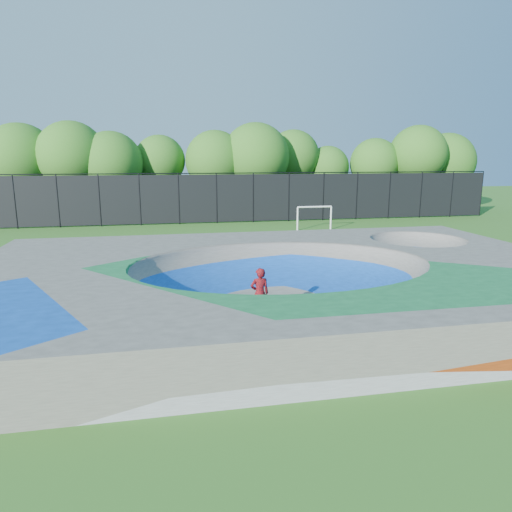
{
  "coord_description": "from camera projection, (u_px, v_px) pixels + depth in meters",
  "views": [
    {
      "loc": [
        -4.04,
        -15.67,
        5.22
      ],
      "look_at": [
        -0.34,
        3.0,
        1.1
      ],
      "focal_mm": 32.0,
      "sensor_mm": 36.0,
      "label": 1
    }
  ],
  "objects": [
    {
      "name": "fence",
      "position": [
        217.0,
        197.0,
        36.58
      ],
      "size": [
        48.09,
        0.09,
        4.04
      ],
      "color": "black",
      "rests_on": "ground"
    },
    {
      "name": "skate_deck",
      "position": [
        281.0,
        282.0,
        16.73
      ],
      "size": [
        22.0,
        14.0,
        1.5
      ],
      "primitive_type": "cube",
      "color": "gray",
      "rests_on": "ground"
    },
    {
      "name": "ground",
      "position": [
        281.0,
        301.0,
        16.89
      ],
      "size": [
        120.0,
        120.0,
        0.0
      ],
      "primitive_type": "plane",
      "color": "#2E651C",
      "rests_on": "ground"
    },
    {
      "name": "skateboard",
      "position": [
        260.0,
        318.0,
        15.07
      ],
      "size": [
        0.79,
        0.26,
        0.05
      ],
      "primitive_type": "cube",
      "rotation": [
        0.0,
        0.0,
        0.06
      ],
      "color": "black",
      "rests_on": "ground"
    },
    {
      "name": "skater",
      "position": [
        260.0,
        294.0,
        14.89
      ],
      "size": [
        0.65,
        0.45,
        1.73
      ],
      "primitive_type": "imported",
      "rotation": [
        0.0,
        0.0,
        3.2
      ],
      "color": "red",
      "rests_on": "ground"
    },
    {
      "name": "treeline",
      "position": [
        216.0,
        160.0,
        40.47
      ],
      "size": [
        53.19,
        7.53,
        8.26
      ],
      "color": "#402A20",
      "rests_on": "ground"
    },
    {
      "name": "soccer_goal",
      "position": [
        314.0,
        213.0,
        33.29
      ],
      "size": [
        2.67,
        0.12,
        1.76
      ],
      "color": "white",
      "rests_on": "ground"
    }
  ]
}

